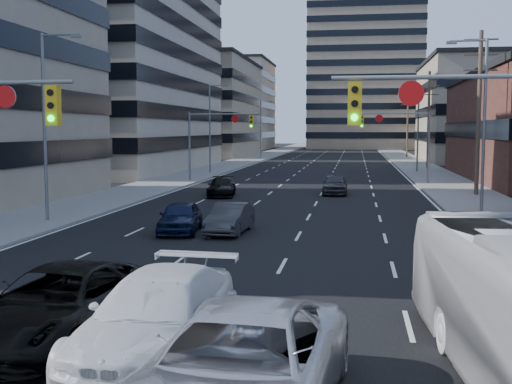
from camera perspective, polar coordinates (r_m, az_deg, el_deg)
The scene contains 27 objects.
road_surface at distance 138.82m, azimuth 7.14°, elevation 3.68°, with size 18.00×300.00×0.02m, color black.
sidewalk_left at distance 139.64m, azimuth 2.41°, elevation 3.75°, with size 5.00×300.00×0.15m, color slate.
sidewalk_right at distance 138.95m, azimuth 11.89°, elevation 3.63°, with size 5.00×300.00×0.15m, color slate.
office_left_mid at distance 76.02m, azimuth -15.81°, elevation 12.55°, with size 26.00×34.00×28.00m, color #ADA089.
office_left_far at distance 112.33m, azimuth -5.72°, elevation 7.33°, with size 20.00×30.00×16.00m, color gray.
office_right_far at distance 98.94m, azimuth 21.16°, elevation 6.65°, with size 22.00×28.00×14.00m, color gray.
apartment_tower at distance 160.58m, azimuth 9.70°, elevation 14.27°, with size 26.00×26.00×58.00m, color gray.
bg_block_left at distance 152.22m, azimuth -3.39°, elevation 7.63°, with size 24.00×24.00×20.00m, color #ADA089.
bg_block_right at distance 141.47m, azimuth 20.31°, elevation 5.84°, with size 22.00×22.00×12.00m, color gray.
signal_near_right at distance 17.01m, azimuth 20.13°, elevation 4.67°, with size 6.59×0.33×6.00m.
signal_far_left at distance 54.97m, azimuth -3.60°, elevation 5.36°, with size 6.09×0.33×6.00m.
signal_far_right at distance 53.80m, azimuth 12.67°, elevation 5.23°, with size 6.09×0.33×6.00m.
utility_pole_block at distance 45.43m, azimuth 19.20°, elevation 6.88°, with size 2.20×0.28×11.00m.
utility_pole_midblock at distance 75.13m, azimuth 15.09°, elevation 6.36°, with size 2.20×0.28×11.00m.
utility_pole_distant at distance 105.01m, azimuth 13.32°, elevation 6.12°, with size 2.20×0.28×11.00m.
streetlight_left_near at distance 32.14m, azimuth -18.05°, elevation 6.29°, with size 2.03×0.22×9.00m.
streetlight_left_mid at distance 65.32m, azimuth -3.99°, elevation 6.05°, with size 2.03×0.22×9.00m.
streetlight_left_far at distance 99.75m, azimuth 0.49°, elevation 5.89°, with size 2.03×0.22×9.00m.
streetlight_right_near at distance 34.26m, azimuth 19.38°, elevation 6.19°, with size 2.03×0.22×9.00m.
streetlight_right_far at distance 68.97m, azimuth 14.07°, elevation 5.87°, with size 2.03×0.22×9.00m.
black_pickup at distance 14.43m, azimuth -16.94°, elevation -9.54°, with size 2.64×5.72×1.59m, color black.
white_van at distance 12.97m, azimuth -8.69°, elevation -10.89°, with size 2.33×5.74×1.67m, color silver.
silver_suv at distance 10.14m, azimuth -1.39°, elevation -15.43°, with size 2.86×6.20×1.72m, color silver.
sedan_blue at distance 28.23m, azimuth -6.75°, elevation -2.21°, with size 1.64×4.07×1.39m, color black.
sedan_grey_center at distance 27.84m, azimuth -2.33°, elevation -2.37°, with size 1.38×3.95×1.30m, color #313134.
sedan_black_far at distance 43.27m, azimuth -3.08°, elevation 0.44°, with size 1.77×4.36×1.26m, color black.
sedan_grey_right at distance 44.83m, azimuth 7.03°, elevation 0.69°, with size 1.69×4.19×1.43m, color #363638.
Camera 1 is at (4.14, -8.69, 4.50)m, focal length 45.00 mm.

